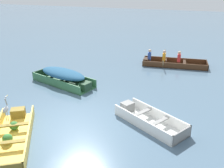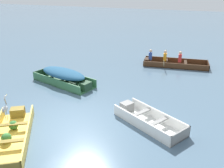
{
  "view_description": "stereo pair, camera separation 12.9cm",
  "coord_description": "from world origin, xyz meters",
  "px_view_note": "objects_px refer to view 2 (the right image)",
  "views": [
    {
      "loc": [
        4.14,
        -6.28,
        4.62
      ],
      "look_at": [
        0.68,
        3.49,
        0.35
      ],
      "focal_mm": 40.0,
      "sensor_mm": 36.0,
      "label": 1
    },
    {
      "loc": [
        4.27,
        -6.23,
        4.62
      ],
      "look_at": [
        0.68,
        3.49,
        0.35
      ],
      "focal_mm": 40.0,
      "sensor_mm": 36.0,
      "label": 2
    }
  ],
  "objects_px": {
    "skiff_green_near_moored": "(64,75)",
    "skiff_white_mid_moored": "(146,119)",
    "dinghy_yellow_foreground": "(12,133)",
    "rowboat_dark_varnish_with_crew": "(171,62)",
    "heron_on_dinghy": "(5,108)"
  },
  "relations": [
    {
      "from": "dinghy_yellow_foreground",
      "to": "skiff_green_near_moored",
      "type": "relative_size",
      "value": 0.97
    },
    {
      "from": "dinghy_yellow_foreground",
      "to": "heron_on_dinghy",
      "type": "xyz_separation_m",
      "value": [
        -0.39,
        0.29,
        0.7
      ]
    },
    {
      "from": "dinghy_yellow_foreground",
      "to": "rowboat_dark_varnish_with_crew",
      "type": "bearing_deg",
      "value": 67.88
    },
    {
      "from": "skiff_green_near_moored",
      "to": "heron_on_dinghy",
      "type": "relative_size",
      "value": 4.11
    },
    {
      "from": "dinghy_yellow_foreground",
      "to": "rowboat_dark_varnish_with_crew",
      "type": "xyz_separation_m",
      "value": [
        3.76,
        9.24,
        0.05
      ]
    },
    {
      "from": "skiff_green_near_moored",
      "to": "skiff_white_mid_moored",
      "type": "relative_size",
      "value": 1.24
    },
    {
      "from": "skiff_white_mid_moored",
      "to": "heron_on_dinghy",
      "type": "distance_m",
      "value": 4.74
    },
    {
      "from": "heron_on_dinghy",
      "to": "skiff_green_near_moored",
      "type": "bearing_deg",
      "value": 94.72
    },
    {
      "from": "skiff_green_near_moored",
      "to": "skiff_white_mid_moored",
      "type": "bearing_deg",
      "value": -25.89
    },
    {
      "from": "skiff_white_mid_moored",
      "to": "rowboat_dark_varnish_with_crew",
      "type": "distance_m",
      "value": 6.91
    },
    {
      "from": "skiff_green_near_moored",
      "to": "skiff_white_mid_moored",
      "type": "xyz_separation_m",
      "value": [
        4.58,
        -2.22,
        -0.28
      ]
    },
    {
      "from": "skiff_green_near_moored",
      "to": "dinghy_yellow_foreground",
      "type": "bearing_deg",
      "value": -80.69
    },
    {
      "from": "skiff_white_mid_moored",
      "to": "heron_on_dinghy",
      "type": "height_order",
      "value": "heron_on_dinghy"
    },
    {
      "from": "dinghy_yellow_foreground",
      "to": "rowboat_dark_varnish_with_crew",
      "type": "relative_size",
      "value": 0.88
    },
    {
      "from": "skiff_green_near_moored",
      "to": "rowboat_dark_varnish_with_crew",
      "type": "distance_m",
      "value": 6.51
    }
  ]
}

